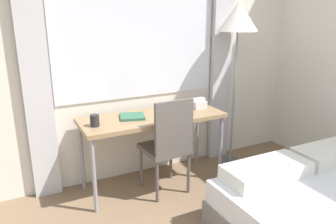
% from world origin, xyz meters
% --- Properties ---
extents(wall_back_with_window, '(5.48, 0.13, 2.70)m').
position_xyz_m(wall_back_with_window, '(0.04, 2.92, 1.35)').
color(wall_back_with_window, silver).
rests_on(wall_back_with_window, ground_plane).
extents(desk, '(1.39, 0.54, 0.73)m').
position_xyz_m(desk, '(0.32, 2.57, 0.67)').
color(desk, '#937551').
rests_on(desk, ground_plane).
extents(desk_chair, '(0.42, 0.42, 0.95)m').
position_xyz_m(desk_chair, '(0.37, 2.34, 0.53)').
color(desk_chair, '#59514C').
rests_on(desk_chair, ground_plane).
extents(standing_lamp, '(0.42, 0.42, 1.79)m').
position_xyz_m(standing_lamp, '(1.32, 2.61, 1.58)').
color(standing_lamp, '#4C4C51').
rests_on(standing_lamp, ground_plane).
extents(telephone, '(0.16, 0.17, 0.10)m').
position_xyz_m(telephone, '(0.86, 2.62, 0.77)').
color(telephone, silver).
rests_on(telephone, desk).
extents(book, '(0.28, 0.27, 0.02)m').
position_xyz_m(book, '(0.12, 2.60, 0.74)').
color(book, '#33664C').
rests_on(book, desk).
extents(mug, '(0.08, 0.08, 0.10)m').
position_xyz_m(mug, '(-0.26, 2.52, 0.78)').
color(mug, '#262628').
rests_on(mug, desk).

